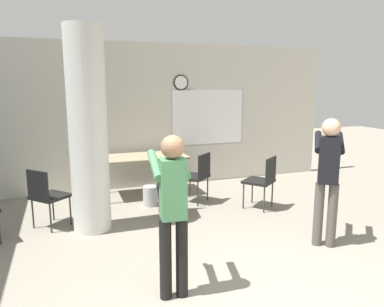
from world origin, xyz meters
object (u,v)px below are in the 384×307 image
(chair_table_front, at_px, (171,183))
(person_playing_front, at_px, (173,204))
(folding_table, at_px, (143,158))
(chair_near_pillar, at_px, (46,194))
(chair_table_right, at_px, (197,174))
(chair_mid_room, at_px, (263,178))
(person_playing_side, at_px, (328,172))
(bottle_on_table, at_px, (168,149))

(chair_table_front, relative_size, person_playing_front, 0.55)
(folding_table, bearing_deg, chair_near_pillar, -144.76)
(chair_near_pillar, relative_size, chair_table_right, 1.00)
(chair_mid_room, bearing_deg, folding_table, 140.16)
(chair_table_right, bearing_deg, person_playing_side, -66.25)
(chair_mid_room, bearing_deg, chair_table_front, 171.83)
(chair_table_front, height_order, person_playing_side, person_playing_side)
(folding_table, distance_m, chair_table_front, 1.21)
(bottle_on_table, height_order, chair_table_front, bottle_on_table)
(folding_table, height_order, chair_mid_room, chair_mid_room)
(chair_mid_room, xyz_separation_m, chair_table_right, (-0.90, 0.64, 0.00))
(chair_table_front, bearing_deg, person_playing_front, -105.44)
(person_playing_side, bearing_deg, person_playing_front, -167.17)
(folding_table, relative_size, chair_table_right, 1.78)
(bottle_on_table, distance_m, person_playing_side, 3.12)
(folding_table, xyz_separation_m, chair_table_right, (0.77, -0.76, -0.17))
(chair_table_front, bearing_deg, folding_table, 98.67)
(person_playing_side, relative_size, person_playing_front, 1.02)
(chair_table_front, distance_m, person_playing_front, 2.34)
(bottle_on_table, height_order, person_playing_front, person_playing_front)
(folding_table, distance_m, chair_near_pillar, 2.01)
(chair_table_front, height_order, chair_table_right, same)
(chair_mid_room, height_order, person_playing_front, person_playing_front)
(folding_table, distance_m, chair_table_right, 1.10)
(folding_table, bearing_deg, chair_table_front, -81.33)
(folding_table, height_order, chair_near_pillar, chair_near_pillar)
(chair_near_pillar, distance_m, chair_table_right, 2.44)
(person_playing_side, xyz_separation_m, person_playing_front, (-2.15, -0.49, -0.02))
(chair_mid_room, xyz_separation_m, person_playing_side, (0.04, -1.51, 0.45))
(folding_table, relative_size, person_playing_side, 0.95)
(folding_table, height_order, chair_table_right, chair_table_right)
(bottle_on_table, bearing_deg, person_playing_front, -104.77)
(bottle_on_table, height_order, chair_mid_room, bottle_on_table)
(chair_near_pillar, bearing_deg, bottle_on_table, 27.73)
(folding_table, distance_m, person_playing_front, 3.44)
(person_playing_front, bearing_deg, chair_mid_room, 43.44)
(chair_table_front, bearing_deg, chair_mid_room, -8.17)
(person_playing_side, bearing_deg, chair_near_pillar, 152.43)
(chair_table_right, height_order, person_playing_front, person_playing_front)
(bottle_on_table, xyz_separation_m, chair_mid_room, (1.23, -1.34, -0.34))
(folding_table, xyz_separation_m, bottle_on_table, (0.45, -0.06, 0.16))
(chair_table_front, bearing_deg, chair_near_pillar, 179.07)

